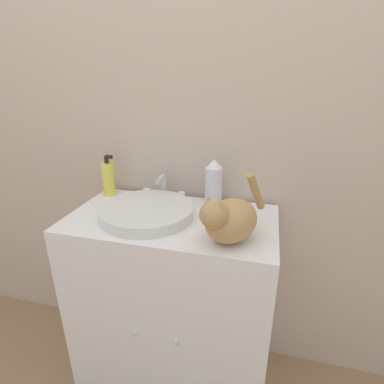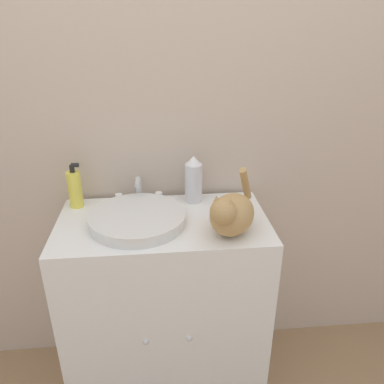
# 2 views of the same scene
# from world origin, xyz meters

# --- Properties ---
(wall_back) EXTENTS (6.00, 0.05, 2.50)m
(wall_back) POSITION_xyz_m (0.00, 0.50, 1.25)
(wall_back) COLOR #C6B29E
(wall_back) RESTS_ON ground_plane
(vanity_cabinet) EXTENTS (0.83, 0.47, 0.88)m
(vanity_cabinet) POSITION_xyz_m (0.00, 0.23, 0.44)
(vanity_cabinet) COLOR white
(vanity_cabinet) RESTS_ON ground_plane
(sink_basin) EXTENTS (0.37, 0.37, 0.04)m
(sink_basin) POSITION_xyz_m (-0.10, 0.21, 0.91)
(sink_basin) COLOR silver
(sink_basin) RESTS_ON vanity_cabinet
(faucet) EXTENTS (0.20, 0.09, 0.12)m
(faucet) POSITION_xyz_m (-0.10, 0.41, 0.93)
(faucet) COLOR silver
(faucet) RESTS_ON vanity_cabinet
(cat) EXTENTS (0.24, 0.29, 0.23)m
(cat) POSITION_xyz_m (0.25, 0.10, 0.97)
(cat) COLOR tan
(cat) RESTS_ON vanity_cabinet
(soap_bottle) EXTENTS (0.06, 0.06, 0.20)m
(soap_bottle) POSITION_xyz_m (-0.36, 0.39, 0.97)
(soap_bottle) COLOR #EADB4C
(soap_bottle) RESTS_ON vanity_cabinet
(spray_bottle) EXTENTS (0.07, 0.07, 0.21)m
(spray_bottle) POSITION_xyz_m (0.14, 0.39, 0.98)
(spray_bottle) COLOR silver
(spray_bottle) RESTS_ON vanity_cabinet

